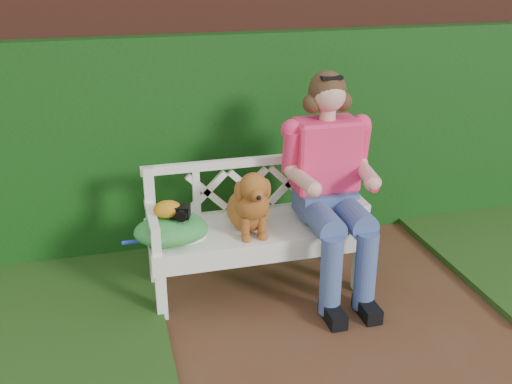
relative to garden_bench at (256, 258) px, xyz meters
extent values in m
plane|color=#502A18|center=(0.41, -0.88, -0.24)|extent=(60.00, 60.00, 0.00)
cube|color=#592A1E|center=(0.41, 1.02, 0.86)|extent=(10.00, 0.30, 2.20)
cube|color=#1A4617|center=(0.41, 0.80, 0.61)|extent=(10.00, 0.18, 1.70)
cube|color=black|center=(-0.53, -0.05, 0.45)|extent=(0.15, 0.13, 0.08)
ellipsoid|color=#BD7814|center=(-0.61, -0.03, 0.47)|extent=(0.21, 0.18, 0.12)
camera|label=1|loc=(-0.96, -3.63, 2.07)|focal=42.00mm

